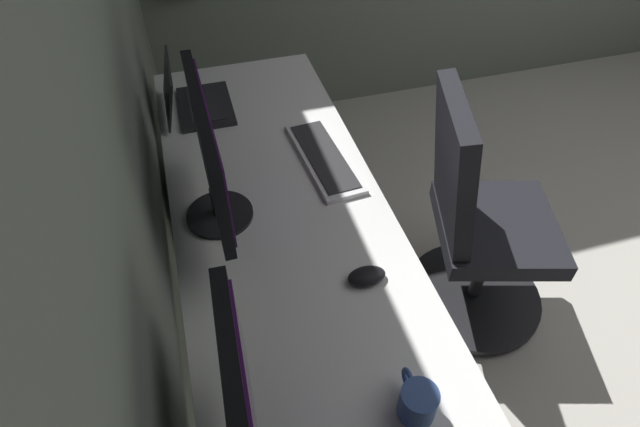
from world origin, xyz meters
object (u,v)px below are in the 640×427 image
object	(u,v)px
coffee_mug	(417,402)
monitor_secondary	(209,155)
laptop_leftmost	(191,99)
office_chair	(476,228)
keyboard_main	(324,158)
mouse_main	(367,276)
drawer_pedestal	(262,228)

from	to	relation	value
coffee_mug	monitor_secondary	bearing A→B (deg)	23.94
laptop_leftmost	coffee_mug	distance (m)	1.35
monitor_secondary	laptop_leftmost	distance (m)	0.62
monitor_secondary	office_chair	distance (m)	1.03
laptop_leftmost	office_chair	world-z (taller)	office_chair
keyboard_main	mouse_main	distance (m)	0.52
drawer_pedestal	office_chair	xyz separation A→B (m)	(-0.32, -0.74, 0.11)
monitor_secondary	keyboard_main	size ratio (longest dim) A/B	1.29
keyboard_main	coffee_mug	distance (m)	0.89
keyboard_main	mouse_main	bearing A→B (deg)	176.07
drawer_pedestal	keyboard_main	bearing A→B (deg)	-115.73
office_chair	laptop_leftmost	bearing A→B (deg)	54.97
drawer_pedestal	mouse_main	world-z (taller)	mouse_main
drawer_pedestal	monitor_secondary	size ratio (longest dim) A/B	1.26
drawer_pedestal	laptop_leftmost	xyz separation A→B (m)	(0.32, 0.17, 0.43)
laptop_leftmost	mouse_main	bearing A→B (deg)	-159.28
monitor_secondary	coffee_mug	distance (m)	0.81
coffee_mug	office_chair	size ratio (longest dim) A/B	0.13
monitor_secondary	coffee_mug	xyz separation A→B (m)	(-0.72, -0.32, -0.19)
laptop_leftmost	drawer_pedestal	bearing A→B (deg)	-151.94
laptop_leftmost	mouse_main	size ratio (longest dim) A/B	2.84
monitor_secondary	mouse_main	xyz separation A→B (m)	(-0.35, -0.34, -0.22)
keyboard_main	mouse_main	size ratio (longest dim) A/B	4.13
keyboard_main	coffee_mug	world-z (taller)	coffee_mug
laptop_leftmost	office_chair	xyz separation A→B (m)	(-0.64, -0.91, -0.32)
drawer_pedestal	monitor_secondary	xyz separation A→B (m)	(-0.27, 0.15, 0.62)
coffee_mug	office_chair	distance (m)	0.94
monitor_secondary	office_chair	bearing A→B (deg)	-93.17
drawer_pedestal	keyboard_main	world-z (taller)	keyboard_main
laptop_leftmost	mouse_main	distance (m)	1.01
coffee_mug	keyboard_main	bearing A→B (deg)	-3.57
coffee_mug	office_chair	bearing A→B (deg)	-40.81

